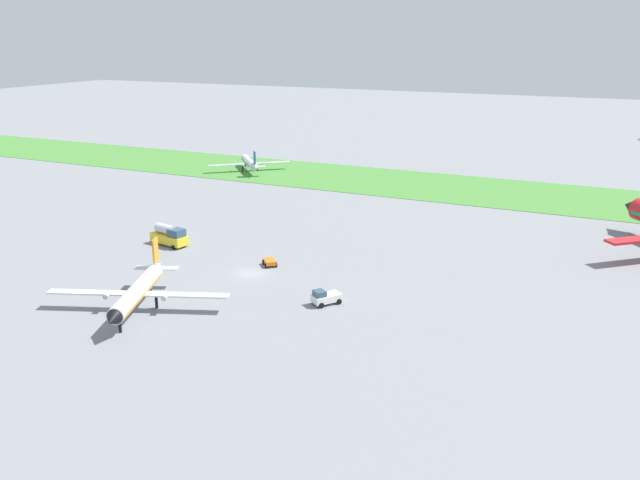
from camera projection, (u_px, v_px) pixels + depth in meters
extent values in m
plane|color=gray|center=(251.00, 274.00, 93.90)|extent=(600.00, 600.00, 0.00)
cube|color=#478438|center=(399.00, 183.00, 150.24)|extent=(360.00, 28.00, 0.08)
cylinder|color=silver|center=(137.00, 292.00, 80.62)|extent=(7.14, 14.37, 2.03)
cone|color=black|center=(112.00, 320.00, 72.89)|extent=(2.58, 2.61, 1.99)
cone|color=silver|center=(158.00, 267.00, 88.67)|extent=(2.72, 3.31, 1.83)
cube|color=orange|center=(137.00, 293.00, 80.67)|extent=(6.88, 13.63, 0.28)
cube|color=silver|center=(183.00, 295.00, 80.75)|extent=(10.93, 5.33, 0.20)
cube|color=silver|center=(93.00, 293.00, 81.48)|extent=(10.93, 5.33, 0.20)
cylinder|color=#B7BABF|center=(165.00, 296.00, 80.34)|extent=(1.19, 1.75, 0.65)
cylinder|color=#B7BABF|center=(107.00, 295.00, 80.81)|extent=(1.19, 1.75, 0.65)
cube|color=orange|center=(155.00, 251.00, 87.57)|extent=(0.88, 1.79, 3.25)
cube|color=silver|center=(167.00, 268.00, 88.20)|extent=(3.09, 2.16, 0.16)
cube|color=silver|center=(146.00, 268.00, 88.39)|extent=(3.09, 2.16, 0.16)
cylinder|color=black|center=(120.00, 327.00, 75.33)|extent=(0.37, 0.37, 1.42)
cylinder|color=black|center=(156.00, 303.00, 81.97)|extent=(0.37, 0.37, 1.42)
cylinder|color=black|center=(124.00, 302.00, 82.23)|extent=(0.37, 0.37, 1.42)
cylinder|color=silver|center=(249.00, 162.00, 162.56)|extent=(9.96, 11.01, 1.81)
cone|color=black|center=(244.00, 157.00, 169.20)|extent=(2.53, 2.53, 1.78)
cone|color=silver|center=(255.00, 167.00, 155.51)|extent=(2.90, 2.98, 1.63)
cube|color=#19479E|center=(249.00, 163.00, 162.60)|extent=(9.51, 10.49, 0.25)
cube|color=silver|center=(229.00, 165.00, 160.99)|extent=(8.34, 7.52, 0.18)
cube|color=silver|center=(270.00, 163.00, 163.65)|extent=(8.34, 7.52, 0.18)
cylinder|color=#B7BABF|center=(236.00, 164.00, 161.93)|extent=(1.39, 1.47, 0.58)
cylinder|color=#B7BABF|center=(262.00, 163.00, 163.64)|extent=(1.39, 1.47, 0.58)
cube|color=#19479E|center=(255.00, 158.00, 155.21)|extent=(1.24, 1.37, 2.90)
cube|color=silver|center=(249.00, 167.00, 155.52)|extent=(2.63, 2.49, 0.15)
cube|color=silver|center=(260.00, 167.00, 156.20)|extent=(2.63, 2.49, 0.15)
cylinder|color=black|center=(245.00, 164.00, 168.00)|extent=(0.33, 0.33, 1.27)
cylinder|color=black|center=(243.00, 170.00, 161.71)|extent=(0.33, 0.33, 1.27)
cylinder|color=black|center=(257.00, 169.00, 162.66)|extent=(0.33, 0.33, 1.27)
cone|color=black|center=(632.00, 207.00, 113.14)|extent=(4.92, 4.90, 3.61)
cube|color=white|center=(327.00, 298.00, 83.25)|extent=(3.56, 3.97, 0.90)
cube|color=#334C60|center=(320.00, 293.00, 82.53)|extent=(1.98, 1.93, 0.70)
cylinder|color=black|center=(321.00, 306.00, 82.04)|extent=(0.61, 0.71, 0.70)
cylinder|color=black|center=(314.00, 301.00, 83.54)|extent=(0.61, 0.71, 0.70)
cylinder|color=black|center=(339.00, 302.00, 83.22)|extent=(0.61, 0.71, 0.70)
cylinder|color=black|center=(332.00, 297.00, 84.72)|extent=(0.61, 0.71, 0.70)
cube|color=orange|center=(270.00, 262.00, 96.91)|extent=(2.73, 2.78, 0.55)
cylinder|color=black|center=(276.00, 265.00, 96.44)|extent=(0.66, 0.69, 0.70)
cylinder|color=black|center=(266.00, 266.00, 96.02)|extent=(0.66, 0.69, 0.70)
cylinder|color=black|center=(273.00, 261.00, 97.97)|extent=(0.66, 0.69, 0.70)
cylinder|color=black|center=(263.00, 262.00, 97.55)|extent=(0.66, 0.69, 0.70)
cube|color=yellow|center=(169.00, 239.00, 106.22)|extent=(6.85, 3.65, 1.40)
cylinder|color=silver|center=(165.00, 229.00, 106.23)|extent=(3.81, 2.22, 1.54)
cube|color=#334C60|center=(176.00, 233.00, 104.80)|extent=(2.70, 2.44, 1.20)
cylinder|color=black|center=(185.00, 244.00, 106.06)|extent=(0.74, 0.38, 0.70)
cylinder|color=black|center=(173.00, 247.00, 104.22)|extent=(0.74, 0.38, 0.70)
cylinder|color=black|center=(166.00, 239.00, 108.64)|extent=(0.74, 0.38, 0.70)
cylinder|color=black|center=(154.00, 242.00, 106.80)|extent=(0.74, 0.38, 0.70)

